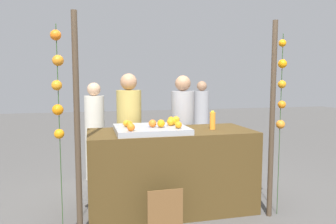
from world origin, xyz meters
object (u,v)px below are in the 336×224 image
at_px(vendor_left, 129,139).
at_px(vendor_right, 183,137).
at_px(orange_0, 171,122).
at_px(orange_1, 171,120).
at_px(stall_counter, 171,170).
at_px(chalkboard_sign, 165,213).
at_px(juice_bottle, 213,121).

bearing_deg(vendor_left, vendor_right, 2.41).
distance_m(orange_0, orange_1, 0.24).
height_order(stall_counter, vendor_left, vendor_left).
relative_size(stall_counter, orange_1, 24.66).
xyz_separation_m(orange_0, chalkboard_sign, (-0.20, -0.59, -0.81)).
bearing_deg(orange_1, stall_counter, -104.18).
bearing_deg(chalkboard_sign, juice_bottle, 39.76).
bearing_deg(vendor_left, chalkboard_sign, -81.18).
height_order(stall_counter, vendor_right, vendor_right).
bearing_deg(vendor_right, stall_counter, -117.02).
relative_size(orange_0, orange_1, 1.11).
bearing_deg(vendor_left, orange_0, -58.60).
bearing_deg(orange_0, orange_1, 74.27).
bearing_deg(juice_bottle, vendor_right, 103.95).
bearing_deg(juice_bottle, orange_1, 152.73).
distance_m(chalkboard_sign, vendor_left, 1.36).
bearing_deg(chalkboard_sign, orange_0, 71.05).
bearing_deg(chalkboard_sign, vendor_left, 98.82).
relative_size(juice_bottle, vendor_right, 0.14).
distance_m(stall_counter, juice_bottle, 0.76).
distance_m(stall_counter, vendor_right, 0.78).
bearing_deg(juice_bottle, orange_0, -179.55).
xyz_separation_m(vendor_left, vendor_right, (0.74, 0.03, -0.01)).
height_order(orange_1, chalkboard_sign, orange_1).
bearing_deg(orange_0, stall_counter, 64.96).
height_order(orange_0, juice_bottle, juice_bottle).
xyz_separation_m(chalkboard_sign, vendor_right, (0.55, 1.27, 0.51)).
bearing_deg(orange_0, vendor_left, 121.40).
bearing_deg(stall_counter, chalkboard_sign, -109.27).
height_order(juice_bottle, vendor_right, vendor_right).
bearing_deg(vendor_right, orange_0, -116.93).
distance_m(juice_bottle, vendor_right, 0.76).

